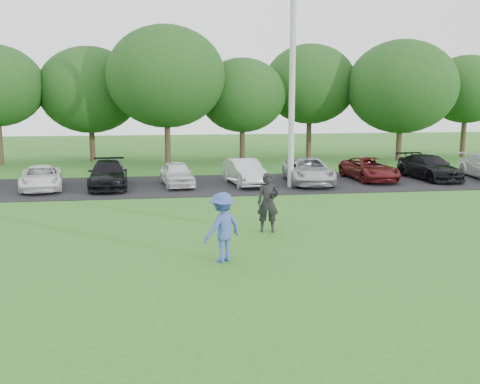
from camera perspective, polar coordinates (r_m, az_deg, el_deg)
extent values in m
plane|color=#2E6D1F|center=(13.47, 2.17, -8.02)|extent=(100.00, 100.00, 0.00)
cube|color=black|center=(26.03, -3.02, 0.79)|extent=(32.00, 6.50, 0.03)
cylinder|color=#AFAEA9|center=(25.02, 5.59, 11.56)|extent=(0.28, 0.28, 9.75)
imported|color=#3A51A4|center=(13.72, -1.89, -3.76)|extent=(1.33, 1.24, 1.80)
cylinder|color=white|center=(13.50, -0.82, 1.39)|extent=(0.28, 0.27, 0.13)
imported|color=black|center=(16.75, 3.01, -1.14)|extent=(0.75, 0.56, 1.87)
cube|color=black|center=(16.56, 3.75, -0.31)|extent=(0.15, 0.12, 0.10)
imported|color=white|center=(26.12, -20.45, 1.43)|extent=(2.42, 4.12, 1.08)
imported|color=black|center=(25.73, -13.88, 1.84)|extent=(2.04, 4.42, 1.25)
imported|color=silver|center=(25.67, -6.73, 1.94)|extent=(1.77, 3.53, 1.15)
imported|color=#B6B8BE|center=(25.79, 0.49, 2.15)|extent=(1.86, 3.93, 1.24)
imported|color=#B5B7BD|center=(26.46, 7.31, 2.26)|extent=(2.43, 4.63, 1.24)
imported|color=#581315|center=(28.12, 13.63, 2.41)|extent=(2.18, 4.22, 1.14)
imported|color=black|center=(29.32, 19.53, 2.52)|extent=(2.20, 4.45, 1.24)
cylinder|color=#38281C|center=(37.12, -24.23, 4.75)|extent=(0.36, 0.36, 2.70)
cylinder|color=#38281C|center=(37.41, -15.47, 4.91)|extent=(0.36, 0.36, 2.20)
ellipsoid|color=#214C19|center=(37.29, -15.73, 10.43)|extent=(6.68, 6.68, 5.68)
cylinder|color=#38281C|center=(34.31, -7.72, 5.17)|extent=(0.36, 0.36, 2.70)
ellipsoid|color=#214C19|center=(34.22, -7.89, 12.08)|extent=(7.42, 7.42, 6.31)
cylinder|color=#38281C|center=(36.12, 0.24, 5.10)|extent=(0.36, 0.36, 2.20)
ellipsoid|color=#214C19|center=(36.00, 0.25, 10.28)|extent=(5.76, 5.76, 4.90)
cylinder|color=#38281C|center=(38.52, 7.34, 5.70)|extent=(0.36, 0.36, 2.70)
ellipsoid|color=#214C19|center=(38.43, 7.47, 11.34)|extent=(6.50, 6.50, 5.53)
cylinder|color=#38281C|center=(37.81, 16.57, 4.91)|extent=(0.36, 0.36, 2.20)
ellipsoid|color=#214C19|center=(37.70, 16.86, 10.69)|extent=(7.24, 7.24, 6.15)
cylinder|color=#38281C|center=(41.60, 22.70, 5.32)|extent=(0.36, 0.36, 2.70)
ellipsoid|color=#214C19|center=(41.51, 23.02, 10.06)|extent=(5.58, 5.58, 4.74)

